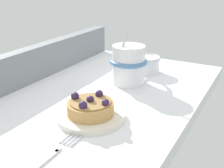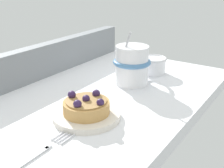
{
  "view_description": "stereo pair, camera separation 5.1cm",
  "coord_description": "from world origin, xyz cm",
  "px_view_note": "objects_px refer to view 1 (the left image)",
  "views": [
    {
      "loc": [
        -48.35,
        -31.88,
        26.52
      ],
      "look_at": [
        2.62,
        -3.73,
        3.48
      ],
      "focal_mm": 46.25,
      "sensor_mm": 36.0,
      "label": 1
    },
    {
      "loc": [
        -45.69,
        -36.23,
        26.52
      ],
      "look_at": [
        2.62,
        -3.73,
        3.48
      ],
      "focal_mm": 46.25,
      "sensor_mm": 36.0,
      "label": 2
    }
  ],
  "objects_px": {
    "raspberry_tart": "(90,107)",
    "coffee_mug": "(129,64)",
    "sugar_bowl": "(147,64)",
    "dessert_fork": "(46,160)",
    "dessert_plate": "(91,116)"
  },
  "relations": [
    {
      "from": "raspberry_tart",
      "to": "coffee_mug",
      "type": "distance_m",
      "value": 0.21
    },
    {
      "from": "dessert_plate",
      "to": "dessert_fork",
      "type": "xyz_separation_m",
      "value": [
        -0.14,
        -0.01,
        -0.0
      ]
    },
    {
      "from": "raspberry_tart",
      "to": "coffee_mug",
      "type": "bearing_deg",
      "value": 5.56
    },
    {
      "from": "sugar_bowl",
      "to": "dessert_plate",
      "type": "bearing_deg",
      "value": -177.7
    },
    {
      "from": "dessert_plate",
      "to": "sugar_bowl",
      "type": "bearing_deg",
      "value": 2.3
    },
    {
      "from": "dessert_plate",
      "to": "raspberry_tart",
      "type": "distance_m",
      "value": 0.02
    },
    {
      "from": "coffee_mug",
      "to": "sugar_bowl",
      "type": "bearing_deg",
      "value": -4.45
    },
    {
      "from": "dessert_plate",
      "to": "coffee_mug",
      "type": "relative_size",
      "value": 0.97
    },
    {
      "from": "sugar_bowl",
      "to": "coffee_mug",
      "type": "bearing_deg",
      "value": 175.55
    },
    {
      "from": "dessert_plate",
      "to": "coffee_mug",
      "type": "height_order",
      "value": "coffee_mug"
    },
    {
      "from": "dessert_plate",
      "to": "dessert_fork",
      "type": "height_order",
      "value": "dessert_plate"
    },
    {
      "from": "coffee_mug",
      "to": "dessert_fork",
      "type": "bearing_deg",
      "value": -174.67
    },
    {
      "from": "dessert_plate",
      "to": "dessert_fork",
      "type": "distance_m",
      "value": 0.14
    },
    {
      "from": "coffee_mug",
      "to": "sugar_bowl",
      "type": "xyz_separation_m",
      "value": [
        0.1,
        -0.01,
        -0.03
      ]
    },
    {
      "from": "raspberry_tart",
      "to": "sugar_bowl",
      "type": "relative_size",
      "value": 1.2
    }
  ]
}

